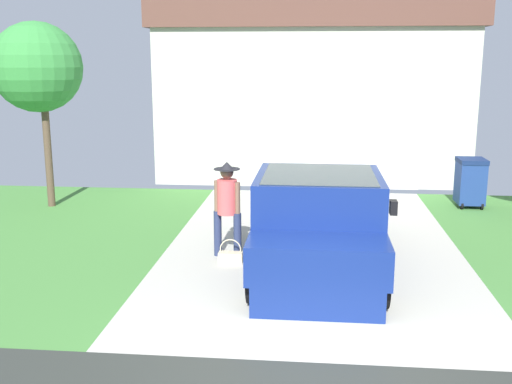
% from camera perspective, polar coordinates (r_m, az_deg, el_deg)
% --- Properties ---
extents(pickup_truck, '(2.08, 5.03, 1.60)m').
position_cam_1_polar(pickup_truck, '(9.75, 5.85, -3.19)').
color(pickup_truck, navy).
rests_on(pickup_truck, ground).
extents(person_with_hat, '(0.49, 0.44, 1.66)m').
position_cam_1_polar(person_with_hat, '(10.22, -2.73, -0.88)').
color(person_with_hat, navy).
rests_on(person_with_hat, ground).
extents(handbag, '(0.40, 0.18, 0.41)m').
position_cam_1_polar(handbag, '(10.15, -2.42, -6.06)').
color(handbag, beige).
rests_on(handbag, ground).
extents(house_with_garage, '(8.72, 6.79, 5.16)m').
position_cam_1_polar(house_with_garage, '(19.05, 5.36, 10.19)').
color(house_with_garage, beige).
rests_on(house_with_garage, ground).
extents(neighbor_tree, '(2.00, 2.01, 4.16)m').
position_cam_1_polar(neighbor_tree, '(14.65, -19.85, 10.69)').
color(neighbor_tree, brown).
rests_on(neighbor_tree, ground).
extents(wheeled_trash_bin, '(0.60, 0.72, 1.12)m').
position_cam_1_polar(wheeled_trash_bin, '(14.68, 19.54, 0.99)').
color(wheeled_trash_bin, navy).
rests_on(wheeled_trash_bin, ground).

